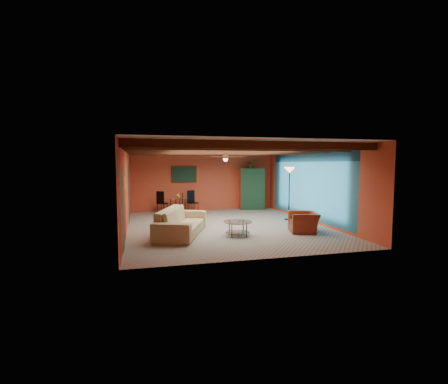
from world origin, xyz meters
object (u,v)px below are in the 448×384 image
object	(u,v)px
vase	(178,189)
coffee_table	(238,228)
potted_plant	(251,164)
floor_lamp	(289,193)
sofa	(182,221)
armchair	(304,222)
dining_table	(178,203)
armoire	(251,189)

from	to	relation	value
vase	coffee_table	bearing A→B (deg)	-75.12
coffee_table	potted_plant	bearing A→B (deg)	67.09
floor_lamp	potted_plant	xyz separation A→B (m)	(-0.45, 3.10, 1.09)
floor_lamp	vase	world-z (taller)	floor_lamp
sofa	coffee_table	distance (m)	1.71
floor_lamp	sofa	bearing A→B (deg)	-159.58
sofa	armchair	distance (m)	3.79
sofa	dining_table	distance (m)	4.10
sofa	vase	size ratio (longest dim) A/B	13.84
armoire	floor_lamp	bearing A→B (deg)	-68.90
armchair	potted_plant	size ratio (longest dim) A/B	2.01
sofa	potted_plant	world-z (taller)	potted_plant
sofa	armoire	distance (m)	6.07
coffee_table	dining_table	bearing A→B (deg)	104.88
potted_plant	coffee_table	bearing A→B (deg)	-112.91
floor_lamp	potted_plant	world-z (taller)	potted_plant
sofa	floor_lamp	xyz separation A→B (m)	(4.27, 1.59, 0.61)
potted_plant	vase	bearing A→B (deg)	-170.22
dining_table	potted_plant	size ratio (longest dim) A/B	3.87
armchair	coffee_table	world-z (taller)	armchair
armchair	floor_lamp	bearing A→B (deg)	-177.60
armoire	potted_plant	bearing A→B (deg)	0.00
armchair	coffee_table	size ratio (longest dim) A/B	1.12
floor_lamp	potted_plant	distance (m)	3.31
floor_lamp	armoire	bearing A→B (deg)	98.26
coffee_table	vase	world-z (taller)	vase
sofa	armchair	size ratio (longest dim) A/B	2.83
armchair	dining_table	distance (m)	5.78
armoire	floor_lamp	xyz separation A→B (m)	(0.45, -3.10, 0.08)
sofa	floor_lamp	size ratio (longest dim) A/B	1.35
armchair	floor_lamp	size ratio (longest dim) A/B	0.48
dining_table	floor_lamp	size ratio (longest dim) A/B	0.92
coffee_table	potted_plant	distance (m)	6.04
dining_table	vase	xyz separation A→B (m)	(0.00, 0.00, 0.58)
sofa	vase	bearing A→B (deg)	15.49
coffee_table	dining_table	distance (m)	4.86
armchair	vase	bearing A→B (deg)	-127.81
armchair	coffee_table	distance (m)	2.16
dining_table	floor_lamp	xyz separation A→B (m)	(3.93, -2.50, 0.52)
floor_lamp	dining_table	bearing A→B (deg)	147.57
armchair	vase	distance (m)	5.83
potted_plant	sofa	bearing A→B (deg)	-129.19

